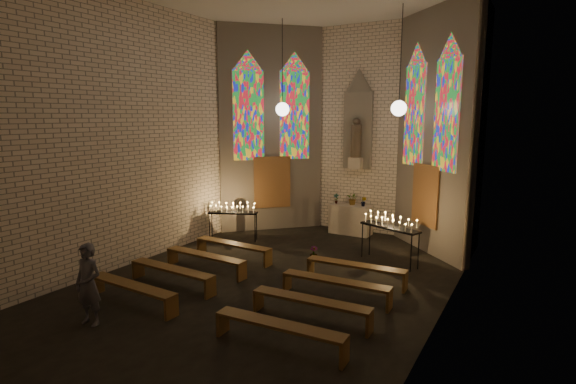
% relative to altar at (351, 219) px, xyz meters
% --- Properties ---
extents(floor, '(12.00, 12.00, 0.00)m').
position_rel_altar_xyz_m(floor, '(0.00, -5.45, -0.50)').
color(floor, black).
rests_on(floor, ground).
extents(room, '(8.22, 12.43, 7.00)m').
position_rel_altar_xyz_m(room, '(-0.00, -2.08, 3.22)').
color(room, beige).
rests_on(room, ground).
extents(altar, '(1.40, 0.60, 1.00)m').
position_rel_altar_xyz_m(altar, '(0.00, 0.00, 0.00)').
color(altar, beige).
rests_on(altar, ground).
extents(flower_vase_left, '(0.21, 0.18, 0.35)m').
position_rel_altar_xyz_m(flower_vase_left, '(-0.55, 0.00, 0.67)').
color(flower_vase_left, '#4C723F').
rests_on(flower_vase_left, altar).
extents(flower_vase_center, '(0.43, 0.38, 0.42)m').
position_rel_altar_xyz_m(flower_vase_center, '(0.04, 0.07, 0.71)').
color(flower_vase_center, '#4C723F').
rests_on(flower_vase_center, altar).
extents(flower_vase_right, '(0.20, 0.17, 0.34)m').
position_rel_altar_xyz_m(flower_vase_right, '(0.45, 0.01, 0.67)').
color(flower_vase_right, '#4C723F').
rests_on(flower_vase_right, altar).
extents(aisle_flower_pot, '(0.29, 0.29, 0.39)m').
position_rel_altar_xyz_m(aisle_flower_pot, '(0.18, -3.17, -0.31)').
color(aisle_flower_pot, '#4C723F').
rests_on(aisle_flower_pot, ground).
extents(votive_stand_left, '(1.61, 0.99, 1.17)m').
position_rel_altar_xyz_m(votive_stand_left, '(-3.00, -2.65, 0.50)').
color(votive_stand_left, black).
rests_on(votive_stand_left, ground).
extents(votive_stand_right, '(1.78, 0.99, 1.28)m').
position_rel_altar_xyz_m(votive_stand_right, '(2.08, -2.38, 0.60)').
color(votive_stand_right, black).
rests_on(votive_stand_right, ground).
extents(pew_left_0, '(2.46, 0.45, 0.47)m').
position_rel_altar_xyz_m(pew_left_0, '(-1.83, -4.23, -0.12)').
color(pew_left_0, brown).
rests_on(pew_left_0, ground).
extents(pew_right_0, '(2.46, 0.45, 0.47)m').
position_rel_altar_xyz_m(pew_right_0, '(1.83, -4.23, -0.12)').
color(pew_right_0, brown).
rests_on(pew_right_0, ground).
extents(pew_left_1, '(2.46, 0.45, 0.47)m').
position_rel_altar_xyz_m(pew_left_1, '(-1.83, -5.43, -0.12)').
color(pew_left_1, brown).
rests_on(pew_left_1, ground).
extents(pew_right_1, '(2.46, 0.45, 0.47)m').
position_rel_altar_xyz_m(pew_right_1, '(1.83, -5.43, -0.12)').
color(pew_right_1, brown).
rests_on(pew_right_1, ground).
extents(pew_left_2, '(2.46, 0.45, 0.47)m').
position_rel_altar_xyz_m(pew_left_2, '(-1.83, -6.63, -0.12)').
color(pew_left_2, brown).
rests_on(pew_left_2, ground).
extents(pew_right_2, '(2.46, 0.45, 0.47)m').
position_rel_altar_xyz_m(pew_right_2, '(1.83, -6.63, -0.12)').
color(pew_right_2, brown).
rests_on(pew_right_2, ground).
extents(pew_left_3, '(2.46, 0.45, 0.47)m').
position_rel_altar_xyz_m(pew_left_3, '(-1.83, -7.83, -0.12)').
color(pew_left_3, brown).
rests_on(pew_left_3, ground).
extents(pew_right_3, '(2.46, 0.45, 0.47)m').
position_rel_altar_xyz_m(pew_right_3, '(1.83, -7.83, -0.12)').
color(pew_right_3, brown).
rests_on(pew_right_3, ground).
extents(visitor, '(0.63, 0.45, 1.61)m').
position_rel_altar_xyz_m(visitor, '(-1.83, -8.83, 0.30)').
color(visitor, '#4E4D57').
rests_on(visitor, ground).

